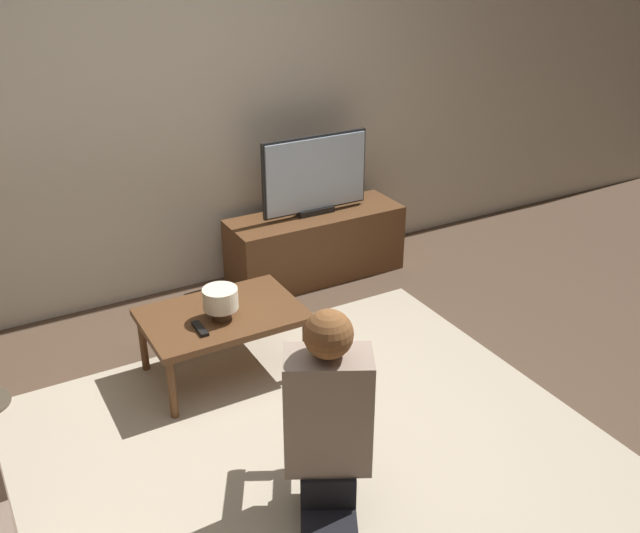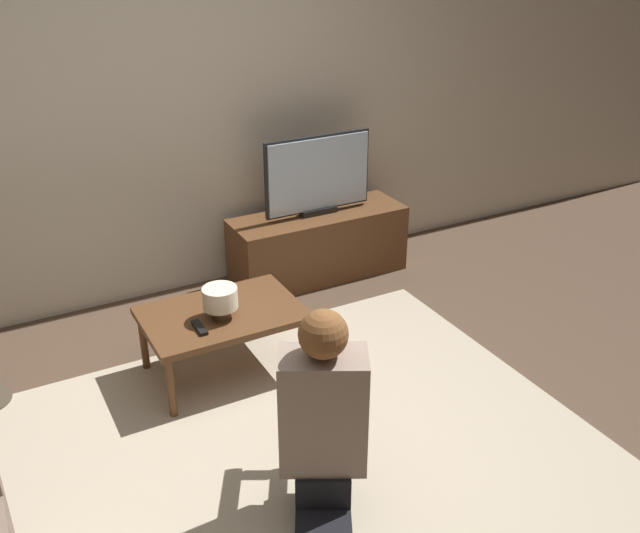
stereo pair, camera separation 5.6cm
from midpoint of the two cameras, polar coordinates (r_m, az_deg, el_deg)
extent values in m
plane|color=brown|center=(3.39, -0.48, -15.00)|extent=(10.00, 10.00, 0.00)
cube|color=beige|center=(4.46, -12.59, 13.46)|extent=(10.00, 0.06, 2.60)
cube|color=#BCAD93|center=(3.39, -0.48, -14.90)|extent=(2.61, 2.27, 0.02)
cube|color=brown|center=(4.84, 0.19, 1.72)|extent=(1.19, 0.40, 0.46)
cube|color=black|center=(4.74, 0.20, 4.49)|extent=(0.25, 0.08, 0.04)
cube|color=black|center=(4.66, 0.16, 7.46)|extent=(0.75, 0.03, 0.50)
cube|color=silver|center=(4.65, 0.20, 7.43)|extent=(0.72, 0.04, 0.47)
cube|color=brown|center=(3.76, -7.42, -3.85)|extent=(0.82, 0.55, 0.04)
cylinder|color=brown|center=(3.58, -11.39, -9.56)|extent=(0.04, 0.04, 0.35)
cylinder|color=brown|center=(3.80, -0.72, -6.64)|extent=(0.04, 0.04, 0.35)
cylinder|color=brown|center=(3.97, -13.53, -5.94)|extent=(0.04, 0.04, 0.35)
cylinder|color=brown|center=(4.17, -3.76, -3.52)|extent=(0.04, 0.04, 0.35)
cube|color=black|center=(2.97, 0.85, -20.56)|extent=(0.42, 0.52, 0.11)
cube|color=black|center=(3.01, 0.78, -16.33)|extent=(0.31, 0.31, 0.14)
cube|color=gray|center=(2.81, 0.82, -11.47)|extent=(0.39, 0.34, 0.51)
sphere|color=tan|center=(2.61, 0.87, -5.47)|extent=(0.18, 0.18, 0.18)
sphere|color=brown|center=(2.59, 0.88, -5.45)|extent=(0.19, 0.19, 0.19)
cube|color=black|center=(3.09, 0.66, -6.91)|extent=(0.13, 0.10, 0.04)
cylinder|color=gray|center=(3.00, 2.68, -8.15)|extent=(0.20, 0.30, 0.07)
cylinder|color=gray|center=(2.99, -1.26, -8.18)|extent=(0.20, 0.30, 0.07)
cylinder|color=#4C3823|center=(3.69, -7.49, -3.65)|extent=(0.10, 0.10, 0.06)
cylinder|color=#EFE5C6|center=(3.65, -7.57, -2.49)|extent=(0.18, 0.18, 0.11)
cube|color=black|center=(3.61, -9.18, -4.85)|extent=(0.04, 0.15, 0.02)
camera|label=1|loc=(0.03, -89.57, 0.21)|focal=40.00mm
camera|label=2|loc=(0.03, 90.43, -0.21)|focal=40.00mm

